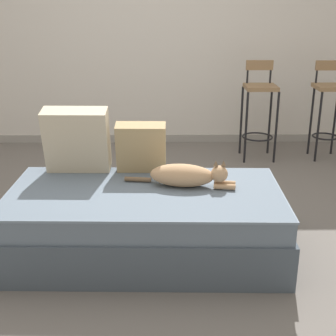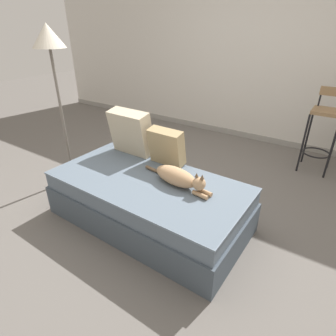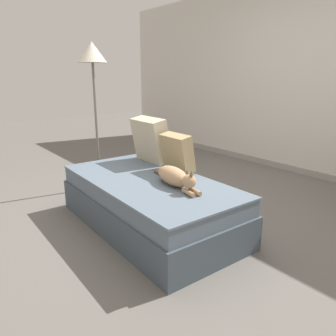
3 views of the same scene
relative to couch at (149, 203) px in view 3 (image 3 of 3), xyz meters
name	(u,v)px [view 3 (image 3 of 3)]	position (x,y,z in m)	size (l,w,h in m)	color
ground_plane	(182,215)	(0.00, 0.40, -0.23)	(16.00, 16.00, 0.00)	#66605B
wall_back_panel	(316,77)	(0.00, 2.65, 1.07)	(8.00, 0.10, 2.60)	silver
wall_baseboard_trim	(303,171)	(0.00, 2.60, -0.18)	(8.00, 0.02, 0.09)	gray
couch	(149,203)	(0.00, 0.00, 0.00)	(1.81, 0.95, 0.45)	#44505B
throw_pillow_corner	(151,140)	(-0.48, 0.37, 0.45)	(0.45, 0.25, 0.47)	beige
throw_pillow_middle	(177,153)	(-0.04, 0.36, 0.40)	(0.35, 0.19, 0.36)	tan
cat	(175,177)	(0.27, 0.08, 0.30)	(0.74, 0.23, 0.19)	tan
floor_lamp	(93,67)	(-1.24, 0.13, 1.19)	(0.32, 0.32, 1.69)	slate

